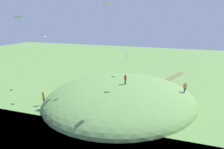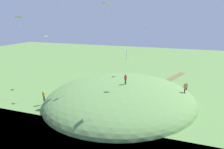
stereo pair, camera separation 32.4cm
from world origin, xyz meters
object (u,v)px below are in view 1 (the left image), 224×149
(person_near_shore, at_px, (185,87))
(kite_2, at_px, (106,4))
(person_walking_path, at_px, (43,95))
(kite_0, at_px, (45,37))
(kite_4, at_px, (126,49))
(kite_6, at_px, (18,17))
(person_watching_kites, at_px, (125,78))
(kite_14, at_px, (145,25))
(person_on_hilltop, at_px, (186,86))
(kite_13, at_px, (58,2))

(person_near_shore, relative_size, kite_2, 0.73)
(person_walking_path, xyz_separation_m, kite_2, (6.01, -8.82, 14.30))
(kite_0, distance_m, kite_4, 23.31)
(kite_0, distance_m, kite_6, 11.10)
(person_watching_kites, bearing_deg, person_walking_path, -165.39)
(person_watching_kites, height_order, kite_4, kite_4)
(kite_6, distance_m, kite_14, 22.05)
(person_near_shore, bearing_deg, person_watching_kites, -88.31)
(person_on_hilltop, relative_size, kite_4, 1.19)
(person_watching_kites, distance_m, kite_13, 18.02)
(kite_6, bearing_deg, kite_13, -17.50)
(person_on_hilltop, height_order, kite_13, kite_13)
(person_near_shore, height_order, kite_2, kite_2)
(kite_4, xyz_separation_m, kite_14, (15.78, 0.99, 2.40))
(person_watching_kites, relative_size, kite_0, 1.35)
(person_watching_kites, height_order, person_near_shore, person_watching_kites)
(kite_2, relative_size, kite_14, 1.36)
(kite_4, bearing_deg, kite_14, 3.59)
(kite_2, bearing_deg, person_walking_path, 124.29)
(kite_2, bearing_deg, kite_6, 118.99)
(kite_13, bearing_deg, person_on_hilltop, -68.40)
(kite_13, bearing_deg, person_walking_path, -174.09)
(kite_0, xyz_separation_m, kite_6, (-10.07, -2.78, 3.77))
(person_watching_kites, distance_m, kite_6, 19.07)
(kite_4, bearing_deg, kite_0, 60.76)
(person_near_shore, relative_size, kite_14, 0.99)
(person_walking_path, distance_m, kite_0, 14.03)
(person_watching_kites, xyz_separation_m, person_on_hilltop, (10.66, -9.25, -3.39))
(person_watching_kites, distance_m, person_on_hilltop, 14.52)
(kite_13, relative_size, kite_14, 1.34)
(person_near_shore, relative_size, person_walking_path, 0.98)
(person_on_hilltop, bearing_deg, kite_4, 49.11)
(person_on_hilltop, bearing_deg, person_walking_path, 17.25)
(person_watching_kites, relative_size, kite_2, 0.69)
(person_near_shore, distance_m, kite_4, 14.42)
(person_near_shore, relative_size, kite_13, 0.74)
(kite_0, height_order, kite_4, kite_0)
(kite_0, bearing_deg, person_walking_path, -148.41)
(person_watching_kites, height_order, kite_0, kite_0)
(person_near_shore, xyz_separation_m, kite_6, (-8.97, 24.68, 11.02))
(kite_2, bearing_deg, person_watching_kites, -104.43)
(person_walking_path, xyz_separation_m, kite_14, (13.90, -13.51, 10.84))
(person_near_shore, distance_m, kite_14, 13.70)
(person_on_hilltop, bearing_deg, person_watching_kites, 30.30)
(kite_0, bearing_deg, kite_14, -77.19)
(person_watching_kites, xyz_separation_m, kite_13, (1.80, 13.14, 12.21))
(kite_4, height_order, kite_6, kite_6)
(person_watching_kites, distance_m, kite_0, 19.67)
(kite_0, distance_m, kite_2, 16.14)
(person_walking_path, xyz_separation_m, kite_4, (-1.89, -14.50, 8.44))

